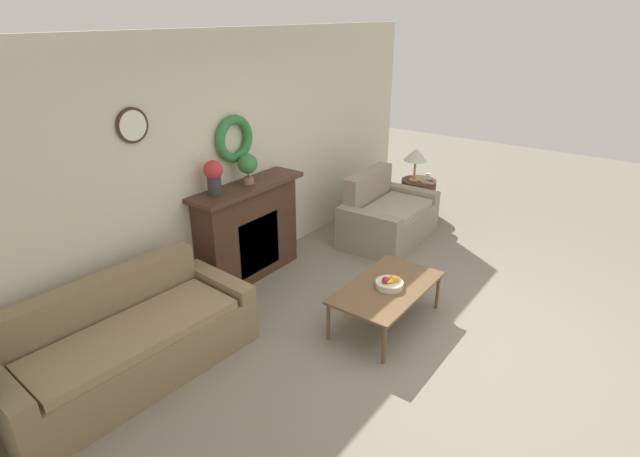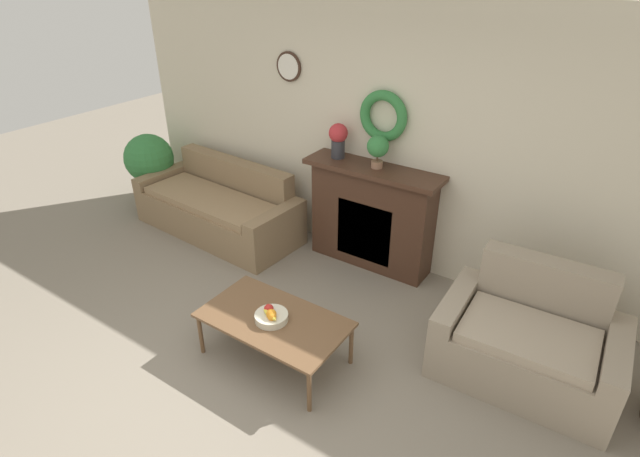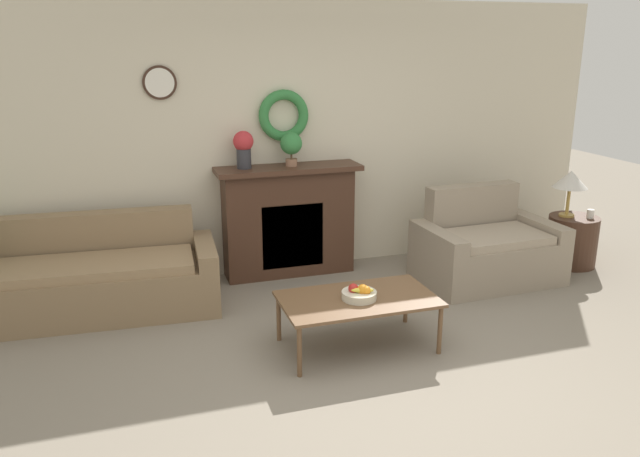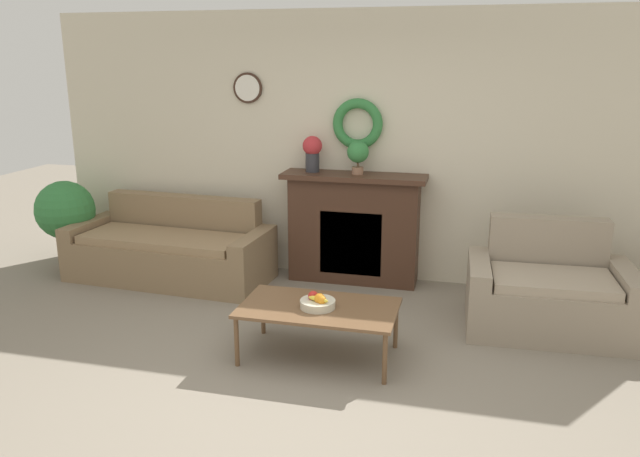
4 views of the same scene
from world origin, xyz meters
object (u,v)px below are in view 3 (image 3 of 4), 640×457
(loveseat_right, at_px, (486,249))
(table_lamp, at_px, (571,180))
(mug, at_px, (590,214))
(couch_left, at_px, (97,279))
(fruit_bowl, at_px, (360,294))
(vase_on_mantel_left, at_px, (243,147))
(potted_plant_on_mantel, at_px, (291,145))
(fireplace, at_px, (289,220))
(coffee_table, at_px, (358,301))
(side_table_by_loveseat, at_px, (572,241))

(loveseat_right, relative_size, table_lamp, 2.81)
(table_lamp, xyz_separation_m, mug, (0.18, -0.14, -0.34))
(couch_left, height_order, fruit_bowl, couch_left)
(couch_left, relative_size, table_lamp, 4.37)
(fruit_bowl, relative_size, table_lamp, 0.55)
(fruit_bowl, height_order, vase_on_mantel_left, vase_on_mantel_left)
(potted_plant_on_mantel, bearing_deg, mug, -14.09)
(fruit_bowl, height_order, table_lamp, table_lamp)
(fireplace, distance_m, vase_on_mantel_left, 0.88)
(table_lamp, height_order, mug, table_lamp)
(couch_left, bearing_deg, fruit_bowl, -32.37)
(coffee_table, xyz_separation_m, vase_on_mantel_left, (-0.51, 1.75, 0.95))
(fireplace, distance_m, table_lamp, 2.96)
(fruit_bowl, bearing_deg, coffee_table, 91.01)
(mug, bearing_deg, potted_plant_on_mantel, 165.91)
(couch_left, distance_m, vase_on_mantel_left, 1.80)
(couch_left, bearing_deg, loveseat_right, -2.47)
(side_table_by_loveseat, distance_m, mug, 0.34)
(mug, distance_m, potted_plant_on_mantel, 3.20)
(couch_left, xyz_separation_m, mug, (4.90, -0.39, 0.28))
(fruit_bowl, distance_m, mug, 3.14)
(side_table_by_loveseat, distance_m, vase_on_mantel_left, 3.60)
(coffee_table, relative_size, table_lamp, 2.45)
(vase_on_mantel_left, bearing_deg, mug, -12.57)
(couch_left, relative_size, vase_on_mantel_left, 5.88)
(mug, bearing_deg, couch_left, 175.47)
(vase_on_mantel_left, bearing_deg, table_lamp, -10.88)
(couch_left, xyz_separation_m, table_lamp, (4.72, -0.25, 0.62))
(coffee_table, bearing_deg, potted_plant_on_mantel, 91.39)
(couch_left, distance_m, coffee_table, 2.37)
(table_lamp, distance_m, mug, 0.41)
(fireplace, bearing_deg, fruit_bowl, -87.52)
(fireplace, distance_m, couch_left, 1.91)
(fireplace, xyz_separation_m, vase_on_mantel_left, (-0.43, 0.01, 0.76))
(vase_on_mantel_left, relative_size, potted_plant_on_mantel, 1.09)
(side_table_by_loveseat, height_order, mug, mug)
(coffee_table, xyz_separation_m, table_lamp, (2.79, 1.12, 0.53))
(couch_left, relative_size, mug, 23.11)
(fruit_bowl, relative_size, vase_on_mantel_left, 0.74)
(mug, distance_m, vase_on_mantel_left, 3.64)
(mug, relative_size, potted_plant_on_mantel, 0.28)
(fruit_bowl, xyz_separation_m, mug, (2.97, 1.01, 0.12))
(fruit_bowl, bearing_deg, side_table_by_loveseat, 21.01)
(fruit_bowl, relative_size, side_table_by_loveseat, 0.50)
(fireplace, relative_size, mug, 15.68)
(loveseat_right, xyz_separation_m, coffee_table, (-1.75, -0.98, 0.07))
(fireplace, height_order, fruit_bowl, fireplace)
(fireplace, height_order, couch_left, fireplace)
(couch_left, height_order, coffee_table, couch_left)
(side_table_by_loveseat, bearing_deg, loveseat_right, -175.68)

